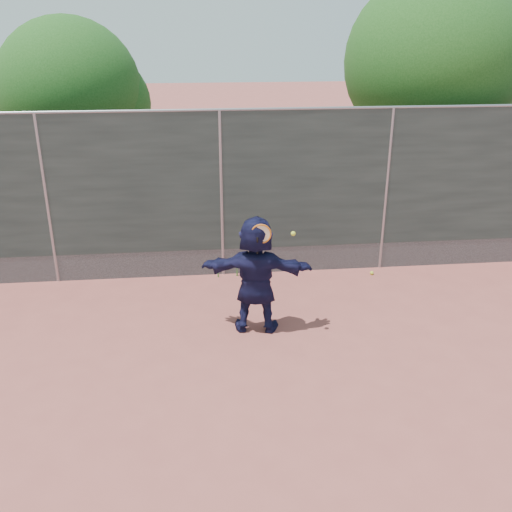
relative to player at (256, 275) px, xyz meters
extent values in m
plane|color=#9E4C42|center=(-0.39, -1.40, -0.90)|extent=(80.00, 80.00, 0.00)
imported|color=#131436|center=(0.00, 0.00, 0.00)|extent=(1.73, 0.79, 1.80)
sphere|color=#C5D830|center=(2.36, 1.77, -0.87)|extent=(0.07, 0.07, 0.07)
cube|color=#38423D|center=(-0.39, 2.10, 0.85)|extent=(20.00, 0.04, 2.50)
cube|color=slate|center=(-0.39, 2.10, -0.65)|extent=(20.00, 0.03, 0.50)
cylinder|color=gray|center=(-0.39, 2.10, 2.10)|extent=(20.00, 0.05, 0.05)
cylinder|color=gray|center=(-3.39, 2.10, 0.60)|extent=(0.06, 0.06, 3.00)
cylinder|color=gray|center=(-0.39, 2.10, 0.60)|extent=(0.06, 0.06, 3.00)
cylinder|color=gray|center=(2.61, 2.10, 0.60)|extent=(0.06, 0.06, 3.00)
torus|color=#CD6113|center=(0.05, -0.20, 0.71)|extent=(0.29, 0.06, 0.29)
cylinder|color=beige|center=(0.05, -0.20, 0.71)|extent=(0.25, 0.03, 0.25)
cylinder|color=black|center=(0.00, -0.18, 0.51)|extent=(0.04, 0.13, 0.33)
sphere|color=#C5D830|center=(0.50, -0.22, 0.71)|extent=(0.07, 0.07, 0.07)
cylinder|color=#382314|center=(4.11, 4.30, 0.40)|extent=(0.28, 0.28, 2.60)
sphere|color=#23561C|center=(4.11, 4.30, 2.69)|extent=(3.60, 3.60, 3.60)
sphere|color=#23561C|center=(4.83, 4.50, 2.33)|extent=(2.52, 2.52, 2.52)
cylinder|color=#382314|center=(-3.39, 5.10, 0.20)|extent=(0.28, 0.28, 2.20)
sphere|color=#23561C|center=(-3.39, 5.10, 2.13)|extent=(3.00, 3.00, 3.00)
sphere|color=#23561C|center=(-2.79, 5.30, 1.83)|extent=(2.10, 2.10, 2.10)
cone|color=#387226|center=(-0.14, 1.98, -0.77)|extent=(0.03, 0.03, 0.26)
cone|color=#387226|center=(0.16, 2.00, -0.75)|extent=(0.03, 0.03, 0.30)
cone|color=#387226|center=(-0.49, 1.96, -0.79)|extent=(0.03, 0.03, 0.22)
camera|label=1|loc=(-0.81, -7.63, 3.46)|focal=40.00mm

